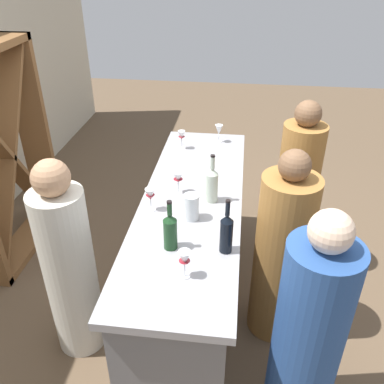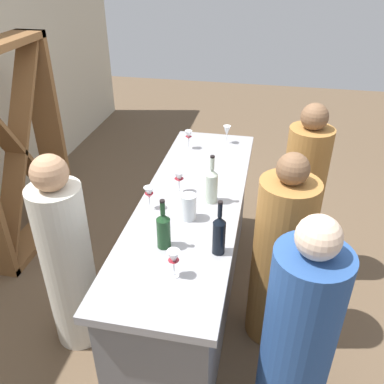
# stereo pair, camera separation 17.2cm
# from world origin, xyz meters

# --- Properties ---
(ground_plane) EXTENTS (12.00, 12.00, 0.00)m
(ground_plane) POSITION_xyz_m (0.00, 0.00, 0.00)
(ground_plane) COLOR brown
(bar_counter) EXTENTS (2.25, 0.67, 0.96)m
(bar_counter) POSITION_xyz_m (0.00, 0.00, 0.48)
(bar_counter) COLOR slate
(bar_counter) RESTS_ON ground
(wine_rack) EXTENTS (1.15, 0.28, 1.80)m
(wine_rack) POSITION_xyz_m (0.52, 1.65, 0.90)
(wine_rack) COLOR brown
(wine_rack) RESTS_ON ground
(wine_bottle_leftmost_olive_green) EXTENTS (0.08, 0.08, 0.31)m
(wine_bottle_leftmost_olive_green) POSITION_xyz_m (-0.53, 0.05, 1.07)
(wine_bottle_leftmost_olive_green) COLOR #193D1E
(wine_bottle_leftmost_olive_green) RESTS_ON bar_counter
(wine_bottle_second_left_near_black) EXTENTS (0.07, 0.07, 0.34)m
(wine_bottle_second_left_near_black) POSITION_xyz_m (-0.53, -0.26, 1.08)
(wine_bottle_second_left_near_black) COLOR black
(wine_bottle_second_left_near_black) RESTS_ON bar_counter
(wine_bottle_center_clear_pale) EXTENTS (0.08, 0.08, 0.34)m
(wine_bottle_center_clear_pale) POSITION_xyz_m (-0.01, -0.13, 1.08)
(wine_bottle_center_clear_pale) COLOR #B7C6B2
(wine_bottle_center_clear_pale) RESTS_ON bar_counter
(wine_glass_near_left) EXTENTS (0.07, 0.07, 0.16)m
(wine_glass_near_left) POSITION_xyz_m (0.95, -0.11, 1.06)
(wine_glass_near_left) COLOR white
(wine_glass_near_left) RESTS_ON bar_counter
(wine_glass_near_center) EXTENTS (0.07, 0.07, 0.16)m
(wine_glass_near_center) POSITION_xyz_m (-0.76, -0.06, 1.07)
(wine_glass_near_center) COLOR white
(wine_glass_near_center) RESTS_ON bar_counter
(wine_glass_near_right) EXTENTS (0.07, 0.07, 0.16)m
(wine_glass_near_right) POSITION_xyz_m (0.07, 0.10, 1.07)
(wine_glass_near_right) COLOR white
(wine_glass_near_right) RESTS_ON bar_counter
(wine_glass_far_left) EXTENTS (0.06, 0.06, 0.16)m
(wine_glass_far_left) POSITION_xyz_m (0.78, 0.19, 1.07)
(wine_glass_far_left) COLOR white
(wine_glass_far_left) RESTS_ON bar_counter
(wine_glass_far_center) EXTENTS (0.07, 0.07, 0.16)m
(wine_glass_far_center) POSITION_xyz_m (-0.17, 0.25, 1.06)
(wine_glass_far_center) COLOR white
(wine_glass_far_center) RESTS_ON bar_counter
(water_pitcher) EXTENTS (0.10, 0.10, 0.17)m
(water_pitcher) POSITION_xyz_m (-0.23, -0.03, 1.04)
(water_pitcher) COLOR silver
(water_pitcher) RESTS_ON bar_counter
(person_left_guest) EXTENTS (0.42, 0.42, 1.49)m
(person_left_guest) POSITION_xyz_m (0.54, -0.77, 0.69)
(person_left_guest) COLOR #9E6B33
(person_left_guest) RESTS_ON ground
(person_center_guest) EXTENTS (0.46, 0.46, 1.44)m
(person_center_guest) POSITION_xyz_m (-0.80, -0.73, 0.66)
(person_center_guest) COLOR #284C8C
(person_center_guest) RESTS_ON ground
(person_right_guest) EXTENTS (0.42, 0.42, 1.43)m
(person_right_guest) POSITION_xyz_m (-0.16, -0.62, 0.65)
(person_right_guest) COLOR #9E6B33
(person_right_guest) RESTS_ON ground
(person_server_behind) EXTENTS (0.42, 0.42, 1.44)m
(person_server_behind) POSITION_xyz_m (-0.48, 0.73, 0.67)
(person_server_behind) COLOR beige
(person_server_behind) RESTS_ON ground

